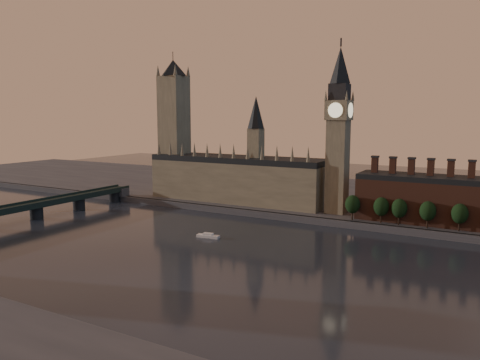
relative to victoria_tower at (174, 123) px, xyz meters
The scene contains 13 objects.
ground 176.40m from the victoria_tower, 43.78° to the right, with size 900.00×900.00×0.00m, color black.
north_bank 147.08m from the victoria_tower, 27.72° to the left, with size 900.00×182.00×4.00m.
palace_of_westminster 67.03m from the victoria_tower, ahead, with size 130.00×30.30×74.00m.
victoria_tower is the anchor object (origin of this frame).
big_ben 130.12m from the victoria_tower, ahead, with size 15.00×15.00×107.00m.
chimney_block 204.27m from the victoria_tower, ahead, with size 110.00×25.00×37.00m.
embankment_tree_0 153.36m from the victoria_tower, ahead, with size 8.60×8.60×14.88m.
embankment_tree_1 168.70m from the victoria_tower, ahead, with size 8.60×8.60×14.88m.
embankment_tree_2 178.15m from the victoria_tower, ahead, with size 8.60×8.60×14.88m.
embankment_tree_3 192.59m from the victoria_tower, ahead, with size 8.60×8.60×14.88m.
embankment_tree_4 207.69m from the victoria_tower, ahead, with size 8.60×8.60×14.88m.
westminster_bridge 133.21m from the victoria_tower, 106.56° to the right, with size 14.00×200.00×11.55m.
river_boat 132.17m from the victoria_tower, 44.52° to the right, with size 12.87×5.32×2.50m.
Camera 1 is at (98.91, -172.27, 64.97)m, focal length 35.00 mm.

